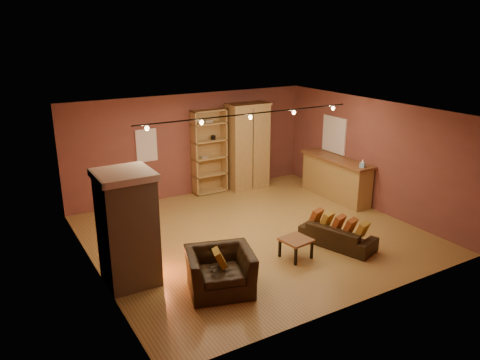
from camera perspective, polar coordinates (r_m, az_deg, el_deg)
floor at (r=10.67m, az=1.74°, el=-6.63°), size 7.00×7.00×0.00m
ceiling at (r=9.84m, az=1.90°, el=8.36°), size 7.00×7.00×0.00m
back_wall at (r=12.93m, az=-5.89°, el=4.28°), size 7.00×0.02×2.80m
left_wall at (r=8.91m, az=-17.64°, el=-2.89°), size 0.02×6.50×2.80m
right_wall at (r=12.33m, az=15.74°, el=3.01°), size 0.02×6.50×2.80m
fireplace at (r=8.59m, az=-13.50°, el=-5.74°), size 1.01×0.98×2.12m
back_window at (r=12.42m, az=-11.34°, el=4.16°), size 0.56×0.04×0.86m
bookcase at (r=13.05m, az=-3.90°, el=3.57°), size 0.97×0.38×2.36m
armoire at (r=13.43m, az=0.90°, el=4.17°), size 1.21×0.69×2.47m
bar_counter at (r=12.99m, az=11.60°, el=0.27°), size 0.63×2.36×1.13m
tissue_box at (r=12.09m, az=14.73°, el=1.91°), size 0.16×0.16×0.22m
right_window at (r=13.23m, az=11.41°, el=5.44°), size 0.05×0.90×1.00m
loveseat at (r=10.22m, az=11.83°, el=-6.10°), size 0.96×1.68×0.71m
armchair at (r=8.33m, az=-2.47°, el=-10.25°), size 1.32×1.05×1.01m
coffee_table at (r=9.57m, az=6.85°, el=-7.47°), size 0.62×0.62×0.41m
track_rail at (r=10.03m, az=1.27°, el=7.90°), size 5.20×0.09×0.13m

